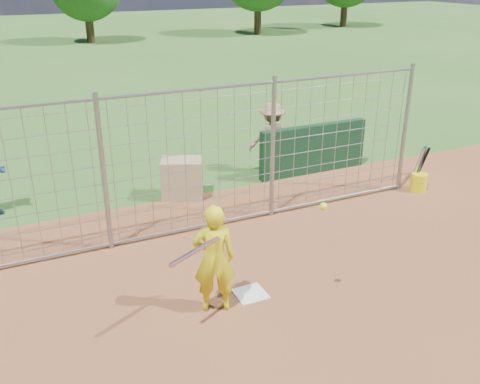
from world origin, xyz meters
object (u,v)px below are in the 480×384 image
bucket_with_bats (419,180)px  batter (214,259)px  bystander_c (272,138)px  equipment_bin (182,179)px

bucket_with_bats → batter: bearing=-159.2°
bystander_c → bucket_with_bats: size_ratio=1.62×
batter → equipment_bin: size_ratio=1.94×
batter → bucket_with_bats: (5.40, 2.05, -0.53)m
equipment_bin → batter: bearing=-79.5°
batter → bystander_c: bearing=-107.9°
equipment_bin → bucket_with_bats: bearing=2.3°
bystander_c → equipment_bin: size_ratio=1.97×
batter → equipment_bin: bearing=-84.6°
bystander_c → equipment_bin: 2.42m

